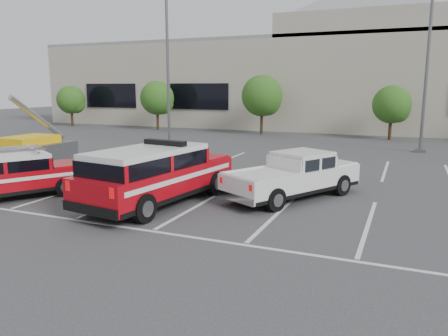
% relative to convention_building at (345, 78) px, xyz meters
% --- Properties ---
extents(ground, '(120.00, 120.00, 0.00)m').
position_rel_convention_building_xyz_m(ground, '(-0.18, -31.86, -4.72)').
color(ground, '#373739').
rests_on(ground, ground).
extents(stall_markings, '(23.00, 15.00, 0.01)m').
position_rel_convention_building_xyz_m(stall_markings, '(-0.18, -27.36, -4.71)').
color(stall_markings, silver).
rests_on(stall_markings, ground).
extents(convention_building, '(60.00, 16.99, 13.20)m').
position_rel_convention_building_xyz_m(convention_building, '(0.00, 0.00, 0.00)').
color(convention_building, '#BBB19E').
rests_on(convention_building, ground).
extents(tree_far_left, '(2.77, 2.77, 3.99)m').
position_rel_convention_building_xyz_m(tree_far_left, '(-25.09, -9.82, -2.22)').
color(tree_far_left, '#3F2B19').
rests_on(tree_far_left, ground).
extents(tree_left, '(3.07, 3.07, 4.42)m').
position_rel_convention_building_xyz_m(tree_left, '(-15.09, -9.82, -1.95)').
color(tree_left, '#3F2B19').
rests_on(tree_left, ground).
extents(tree_mid_left, '(3.37, 3.37, 4.85)m').
position_rel_convention_building_xyz_m(tree_mid_left, '(-5.09, -9.82, -1.68)').
color(tree_mid_left, '#3F2B19').
rests_on(tree_mid_left, ground).
extents(tree_mid_right, '(2.77, 2.77, 3.99)m').
position_rel_convention_building_xyz_m(tree_mid_right, '(4.91, -9.82, -2.22)').
color(tree_mid_right, '#3F2B19').
rests_on(tree_mid_right, ground).
extents(light_pole_left, '(0.90, 0.60, 10.24)m').
position_rel_convention_building_xyz_m(light_pole_left, '(-8.18, -19.86, 0.47)').
color(light_pole_left, '#59595E').
rests_on(light_pole_left, ground).
extents(light_pole_mid, '(0.90, 0.60, 10.24)m').
position_rel_convention_building_xyz_m(light_pole_mid, '(6.82, -15.86, 0.47)').
color(light_pole_mid, '#59595E').
rests_on(light_pole_mid, ground).
extents(fire_chief_suv, '(3.01, 6.26, 2.11)m').
position_rel_convention_building_xyz_m(fire_chief_suv, '(-1.55, -32.20, -3.85)').
color(fire_chief_suv, '#A30711').
rests_on(fire_chief_suv, ground).
extents(white_pickup, '(4.14, 5.50, 1.62)m').
position_rel_convention_building_xyz_m(white_pickup, '(2.48, -29.57, -4.07)').
color(white_pickup, silver).
rests_on(white_pickup, ground).
extents(ladder_suv, '(3.83, 4.76, 1.77)m').
position_rel_convention_building_xyz_m(ladder_suv, '(-6.66, -33.46, -4.01)').
color(ladder_suv, '#A30711').
rests_on(ladder_suv, ground).
extents(utility_rig, '(3.52, 4.20, 3.54)m').
position_rel_convention_building_xyz_m(utility_rig, '(-10.73, -29.06, -4.01)').
color(utility_rig, '#59595E').
rests_on(utility_rig, ground).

